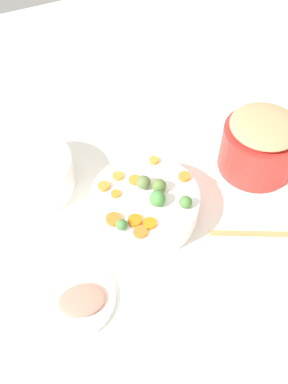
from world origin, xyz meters
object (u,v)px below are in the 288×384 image
at_px(casserole_dish, 29,174).
at_px(ham_plate, 73,298).
at_px(metal_pot, 258,149).
at_px(wooden_spoon, 286,234).
at_px(serving_bowl_carrots, 144,204).

distance_m(casserole_dish, ham_plate, 0.39).
distance_m(metal_pot, wooden_spoon, 0.26).
relative_size(wooden_spoon, casserole_dish, 1.11).
relative_size(metal_pot, casserole_dish, 0.89).
bearing_deg(wooden_spoon, serving_bowl_carrots, 54.46).
bearing_deg(metal_pot, wooden_spoon, 165.99).
xyz_separation_m(wooden_spoon, casserole_dish, (0.45, 0.57, 0.05)).
bearing_deg(ham_plate, metal_pot, -73.56).
bearing_deg(serving_bowl_carrots, metal_pot, -86.45).
xyz_separation_m(metal_pot, casserole_dish, (0.20, 0.63, -0.02)).
bearing_deg(wooden_spoon, casserole_dish, 51.86).
bearing_deg(casserole_dish, wooden_spoon, -128.14).
bearing_deg(metal_pot, casserole_dish, 72.45).
bearing_deg(casserole_dish, serving_bowl_carrots, -131.10).
height_order(wooden_spoon, casserole_dish, casserole_dish).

